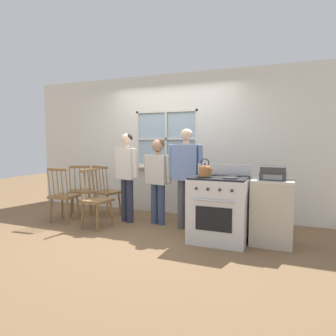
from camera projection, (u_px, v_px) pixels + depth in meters
ground_plane at (141, 233)px, 4.65m from camera, size 16.00×16.00×0.00m
wall_back at (174, 145)px, 5.81m from camera, size 6.40×0.16×2.70m
chair_by_window at (106, 193)px, 5.67m from camera, size 0.50×0.48×0.96m
chair_near_wall at (96, 200)px, 4.91m from camera, size 0.45×0.47×0.96m
chair_center_cluster at (64, 196)px, 5.27m from camera, size 0.46×0.44×0.96m
chair_near_stove at (81, 192)px, 5.78m from camera, size 0.57×0.57×0.96m
person_elderly_left at (127, 170)px, 5.22m from camera, size 0.52×0.31×1.55m
person_teen_center at (158, 173)px, 5.08m from camera, size 0.56×0.29×1.45m
person_adult_right at (186, 170)px, 4.77m from camera, size 0.58×0.24×1.62m
stove at (219, 208)px, 4.24m from camera, size 0.79×0.68×1.08m
kettle at (205, 170)px, 4.13m from camera, size 0.21×0.17×0.25m
potted_plant at (162, 164)px, 5.85m from camera, size 0.14×0.14×0.24m
side_counter at (272, 212)px, 4.12m from camera, size 0.55×0.50×0.90m
stereo at (273, 173)px, 4.05m from camera, size 0.34×0.29×0.18m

